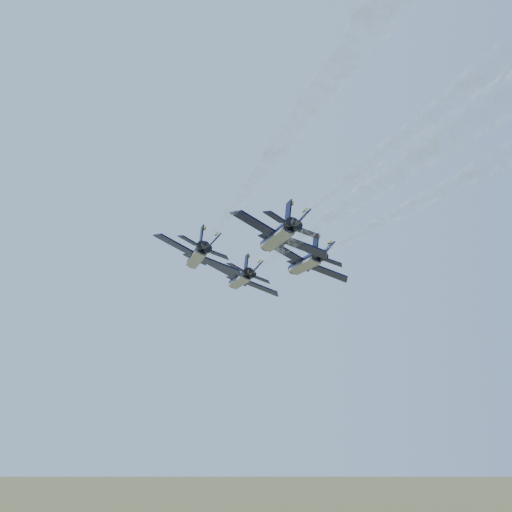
{
  "coord_description": "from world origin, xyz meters",
  "views": [
    {
      "loc": [
        -1.17,
        -89.24,
        71.88
      ],
      "look_at": [
        -3.73,
        5.96,
        97.63
      ],
      "focal_mm": 45.0,
      "sensor_mm": 36.0,
      "label": 1
    }
  ],
  "objects_px": {
    "jet_left": "(197,256)",
    "jet_slot": "(277,237)",
    "jet_right": "(305,263)",
    "jet_lead": "(240,279)"
  },
  "relations": [
    {
      "from": "jet_lead",
      "to": "jet_slot",
      "type": "bearing_deg",
      "value": -90.59
    },
    {
      "from": "jet_right",
      "to": "jet_left",
      "type": "bearing_deg",
      "value": -178.86
    },
    {
      "from": "jet_left",
      "to": "jet_right",
      "type": "bearing_deg",
      "value": 1.14
    },
    {
      "from": "jet_left",
      "to": "jet_slot",
      "type": "height_order",
      "value": "same"
    },
    {
      "from": "jet_left",
      "to": "jet_right",
      "type": "distance_m",
      "value": 16.74
    },
    {
      "from": "jet_lead",
      "to": "jet_right",
      "type": "height_order",
      "value": "same"
    },
    {
      "from": "jet_lead",
      "to": "jet_right",
      "type": "bearing_deg",
      "value": -60.03
    },
    {
      "from": "jet_right",
      "to": "jet_lead",
      "type": "bearing_deg",
      "value": 119.97
    },
    {
      "from": "jet_right",
      "to": "jet_slot",
      "type": "relative_size",
      "value": 1.0
    },
    {
      "from": "jet_lead",
      "to": "jet_slot",
      "type": "distance_m",
      "value": 25.73
    }
  ]
}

